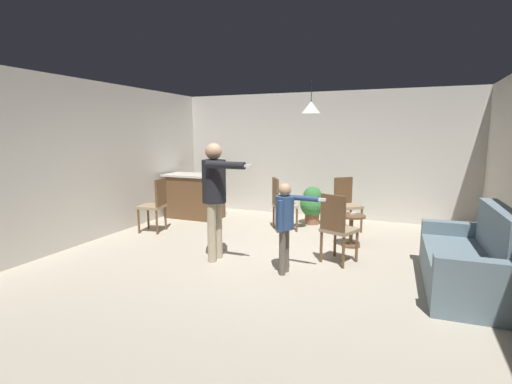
{
  "coord_description": "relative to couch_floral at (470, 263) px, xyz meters",
  "views": [
    {
      "loc": [
        1.79,
        -4.88,
        1.83
      ],
      "look_at": [
        -0.18,
        -0.03,
        1.0
      ],
      "focal_mm": 26.1,
      "sensor_mm": 36.0,
      "label": 1
    }
  ],
  "objects": [
    {
      "name": "ground",
      "position": [
        -2.54,
        0.09,
        -0.33
      ],
      "size": [
        7.68,
        7.68,
        0.0
      ],
      "primitive_type": "plane",
      "color": "#B2A893"
    },
    {
      "name": "spare_remote_on_table",
      "position": [
        -1.51,
        1.28,
        0.21
      ],
      "size": [
        0.09,
        0.13,
        0.04
      ],
      "primitive_type": "cube",
      "rotation": [
        0.0,
        0.0,
        2.72
      ],
      "color": "white",
      "rests_on": "side_table_by_couch"
    },
    {
      "name": "person_adult",
      "position": [
        -3.26,
        -0.19,
        0.72
      ],
      "size": [
        0.83,
        0.5,
        1.69
      ],
      "rotation": [
        0.0,
        0.0,
        -1.59
      ],
      "color": "tan",
      "rests_on": "ground"
    },
    {
      "name": "dining_chair_near_wall",
      "position": [
        -1.61,
        0.32,
        0.21
      ],
      "size": [
        0.55,
        0.55,
        1.0
      ],
      "rotation": [
        0.0,
        0.0,
        5.9
      ],
      "color": "brown",
      "rests_on": "ground"
    },
    {
      "name": "couch_floral",
      "position": [
        0.0,
        0.0,
        0.0
      ],
      "size": [
        0.91,
        1.83,
        1.0
      ],
      "rotation": [
        0.0,
        0.0,
        1.6
      ],
      "color": "slate",
      "rests_on": "ground"
    },
    {
      "name": "potted_plant_corner",
      "position": [
        -2.48,
        2.48,
        0.09
      ],
      "size": [
        0.5,
        0.5,
        0.76
      ],
      "color": "brown",
      "rests_on": "ground"
    },
    {
      "name": "kitchen_counter",
      "position": [
        -4.99,
        2.08,
        0.15
      ],
      "size": [
        1.26,
        0.66,
        0.95
      ],
      "color": "brown",
      "rests_on": "ground"
    },
    {
      "name": "person_child",
      "position": [
        -2.17,
        -0.31,
        0.41
      ],
      "size": [
        0.63,
        0.35,
        1.2
      ],
      "rotation": [
        0.0,
        0.0,
        -1.64
      ],
      "color": "#60564C",
      "rests_on": "ground"
    },
    {
      "name": "wall_left",
      "position": [
        -5.74,
        0.09,
        1.02
      ],
      "size": [
        0.1,
        6.4,
        2.7
      ],
      "primitive_type": "cube",
      "color": "beige",
      "rests_on": "ground"
    },
    {
      "name": "side_table_by_couch",
      "position": [
        -1.53,
        1.23,
        -0.0
      ],
      "size": [
        0.44,
        0.44,
        0.52
      ],
      "color": "brown",
      "rests_on": "ground"
    },
    {
      "name": "wall_back",
      "position": [
        -2.54,
        3.29,
        1.02
      ],
      "size": [
        6.4,
        0.1,
        2.7
      ],
      "primitive_type": "cube",
      "color": "beige",
      "rests_on": "ground"
    },
    {
      "name": "ceiling_light_pendant",
      "position": [
        -2.28,
        1.4,
        1.92
      ],
      "size": [
        0.32,
        0.32,
        0.55
      ],
      "color": "silver"
    },
    {
      "name": "dining_chair_spare",
      "position": [
        -5.05,
        0.79,
        0.21
      ],
      "size": [
        0.49,
        0.49,
        1.0
      ],
      "rotation": [
        0.0,
        0.0,
        1.75
      ],
      "color": "brown",
      "rests_on": "ground"
    },
    {
      "name": "dining_chair_by_counter",
      "position": [
        -2.91,
        1.77,
        0.21
      ],
      "size": [
        0.58,
        0.58,
        1.0
      ],
      "rotation": [
        0.0,
        0.0,
        5.27
      ],
      "color": "brown",
      "rests_on": "ground"
    },
    {
      "name": "dining_chair_centre_back",
      "position": [
        -1.77,
        2.23,
        0.21
      ],
      "size": [
        0.59,
        0.59,
        1.0
      ],
      "rotation": [
        0.0,
        0.0,
        3.86
      ],
      "color": "brown",
      "rests_on": "ground"
    }
  ]
}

